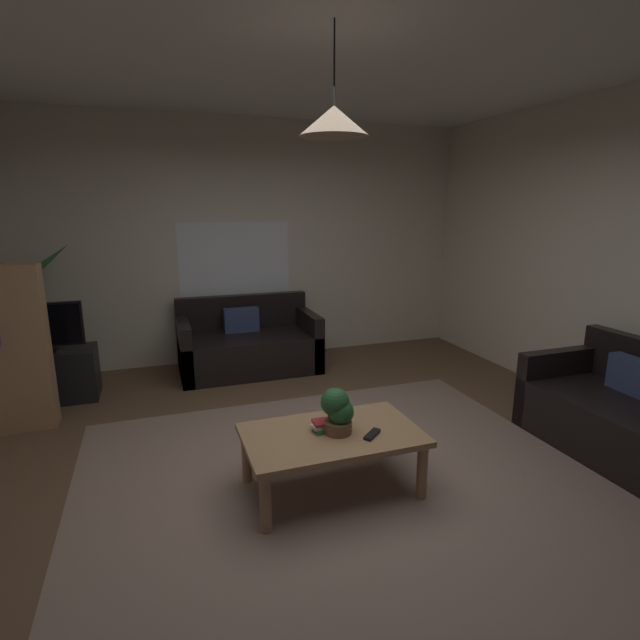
{
  "coord_description": "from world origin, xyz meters",
  "views": [
    {
      "loc": [
        -1.12,
        -2.92,
        1.86
      ],
      "look_at": [
        0.0,
        0.3,
        1.05
      ],
      "focal_mm": 27.3,
      "sensor_mm": 36.0,
      "label": 1
    }
  ],
  "objects": [
    {
      "name": "floor",
      "position": [
        0.0,
        0.0,
        -0.01
      ],
      "size": [
        5.4,
        5.77,
        0.02
      ],
      "primitive_type": "cube",
      "color": "brown",
      "rests_on": "ground"
    },
    {
      "name": "couch_right_side",
      "position": [
        2.22,
        -0.51,
        0.27
      ],
      "size": [
        0.84,
        1.52,
        0.82
      ],
      "rotation": [
        0.0,
        0.0,
        -1.57
      ],
      "color": "black",
      "rests_on": "ground"
    },
    {
      "name": "bookshelf_corner",
      "position": [
        -2.34,
        1.53,
        0.71
      ],
      "size": [
        0.7,
        0.31,
        1.4
      ],
      "color": "#A87F56",
      "rests_on": "ground"
    },
    {
      "name": "coffee_table",
      "position": [
        -0.09,
        -0.19,
        0.36
      ],
      "size": [
        1.15,
        0.69,
        0.41
      ],
      "color": "#A87F56",
      "rests_on": "ground"
    },
    {
      "name": "pendant_lamp",
      "position": [
        -0.09,
        -0.19,
        2.32
      ],
      "size": [
        0.4,
        0.4,
        0.6
      ],
      "color": "black"
    },
    {
      "name": "window_pane",
      "position": [
        -0.17,
        2.88,
        1.2
      ],
      "size": [
        1.32,
        0.01,
        0.93
      ],
      "primitive_type": "cube",
      "color": "white"
    },
    {
      "name": "rug",
      "position": [
        0.0,
        -0.2,
        0.0
      ],
      "size": [
        3.51,
        3.18,
        0.01
      ],
      "primitive_type": "cube",
      "color": "gray",
      "rests_on": "ground"
    },
    {
      "name": "wall_back",
      "position": [
        0.0,
        2.92,
        1.42
      ],
      "size": [
        5.52,
        0.06,
        2.84
      ],
      "primitive_type": "cube",
      "color": "beige",
      "rests_on": "ground"
    },
    {
      "name": "book_on_table_2",
      "position": [
        -0.13,
        -0.15,
        0.47
      ],
      "size": [
        0.14,
        0.12,
        0.02
      ],
      "primitive_type": "cube",
      "rotation": [
        0.0,
        0.0,
        -0.05
      ],
      "color": "#B22D2D",
      "rests_on": "coffee_table"
    },
    {
      "name": "book_on_table_0",
      "position": [
        -0.14,
        -0.17,
        0.43
      ],
      "size": [
        0.14,
        0.09,
        0.03
      ],
      "primitive_type": "cube",
      "rotation": [
        0.0,
        0.0,
        0.11
      ],
      "color": "#387247",
      "rests_on": "coffee_table"
    },
    {
      "name": "ceiling",
      "position": [
        0.0,
        0.0,
        2.85
      ],
      "size": [
        5.4,
        5.77,
        0.02
      ],
      "primitive_type": "cube",
      "color": "white"
    },
    {
      "name": "tv",
      "position": [
        -2.15,
        2.12,
        0.74
      ],
      "size": [
        0.75,
        0.16,
        0.47
      ],
      "color": "black",
      "rests_on": "tv_stand"
    },
    {
      "name": "tv_stand",
      "position": [
        -2.15,
        2.14,
        0.25
      ],
      "size": [
        0.9,
        0.44,
        0.5
      ],
      "primitive_type": "cube",
      "color": "black",
      "rests_on": "ground"
    },
    {
      "name": "remote_on_table_1",
      "position": [
        0.14,
        -0.33,
        0.43
      ],
      "size": [
        0.15,
        0.14,
        0.02
      ],
      "primitive_type": "cube",
      "rotation": [
        0.0,
        0.0,
        2.29
      ],
      "color": "black",
      "rests_on": "coffee_table"
    },
    {
      "name": "potted_palm_corner",
      "position": [
        -2.32,
        2.65,
        0.63
      ],
      "size": [
        0.83,
        0.95,
        1.5
      ],
      "color": "#B77051",
      "rests_on": "ground"
    },
    {
      "name": "book_on_table_1",
      "position": [
        -0.14,
        -0.15,
        0.45
      ],
      "size": [
        0.17,
        0.11,
        0.02
      ],
      "primitive_type": "cube",
      "rotation": [
        0.0,
        0.0,
        0.2
      ],
      "color": "beige",
      "rests_on": "coffee_table"
    },
    {
      "name": "remote_on_table_0",
      "position": [
        -0.01,
        -0.19,
        0.43
      ],
      "size": [
        0.15,
        0.15,
        0.02
      ],
      "primitive_type": "cube",
      "rotation": [
        0.0,
        0.0,
        5.53
      ],
      "color": "black",
      "rests_on": "coffee_table"
    },
    {
      "name": "potted_plant_on_table",
      "position": [
        -0.05,
        -0.2,
        0.57
      ],
      "size": [
        0.21,
        0.21,
        0.3
      ],
      "color": "brown",
      "rests_on": "coffee_table"
    },
    {
      "name": "couch_under_window",
      "position": [
        -0.14,
        2.4,
        0.27
      ],
      "size": [
        1.54,
        0.84,
        0.82
      ],
      "color": "black",
      "rests_on": "ground"
    }
  ]
}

